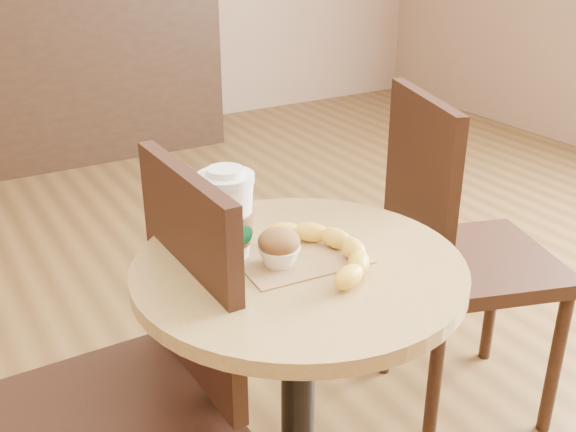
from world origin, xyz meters
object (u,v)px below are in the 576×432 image
(chair_left, at_px, (140,386))
(banana, at_px, (329,249))
(muffin, at_px, (279,247))
(cafe_table, at_px, (298,369))
(coffee_cup, at_px, (227,218))
(chair_right, at_px, (455,248))

(chair_left, relative_size, banana, 3.23)
(chair_left, bearing_deg, muffin, 69.99)
(chair_left, height_order, muffin, chair_left)
(banana, bearing_deg, chair_left, 164.64)
(cafe_table, xyz_separation_m, chair_left, (-0.30, 0.10, 0.01))
(cafe_table, relative_size, coffee_cup, 4.20)
(cafe_table, distance_m, banana, 0.27)
(cafe_table, relative_size, banana, 2.59)
(cafe_table, bearing_deg, coffee_cup, 138.53)
(cafe_table, relative_size, chair_left, 0.80)
(chair_right, relative_size, banana, 3.27)
(cafe_table, bearing_deg, muffin, 168.21)
(cafe_table, xyz_separation_m, muffin, (-0.04, 0.01, 0.28))
(banana, bearing_deg, coffee_cup, 148.60)
(chair_left, bearing_deg, banana, 70.92)
(chair_left, relative_size, chair_right, 0.99)
(coffee_cup, relative_size, banana, 0.62)
(cafe_table, height_order, chair_right, chair_right)
(chair_right, height_order, coffee_cup, chair_right)
(banana, bearing_deg, chair_right, 25.73)
(chair_left, xyz_separation_m, banana, (0.35, -0.12, 0.26))
(coffee_cup, relative_size, muffin, 2.21)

